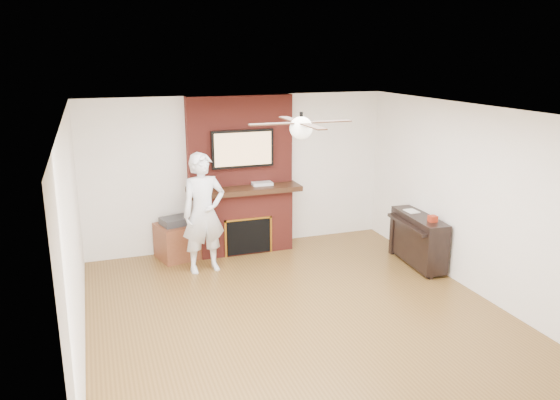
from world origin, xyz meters
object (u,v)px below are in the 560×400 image
object	(u,v)px
person	(204,213)
fireplace	(243,190)
side_table	(177,239)
piano	(418,239)

from	to	relation	value
person	fireplace	bearing A→B (deg)	35.03
person	side_table	bearing A→B (deg)	108.29
person	side_table	world-z (taller)	person
side_table	piano	bearing A→B (deg)	-38.23
side_table	person	bearing A→B (deg)	-78.98
side_table	piano	distance (m)	3.72
fireplace	piano	bearing A→B (deg)	-34.05
fireplace	person	bearing A→B (deg)	-137.65
fireplace	piano	size ratio (longest dim) A/B	2.05
fireplace	side_table	xyz separation A→B (m)	(-1.10, -0.07, -0.69)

